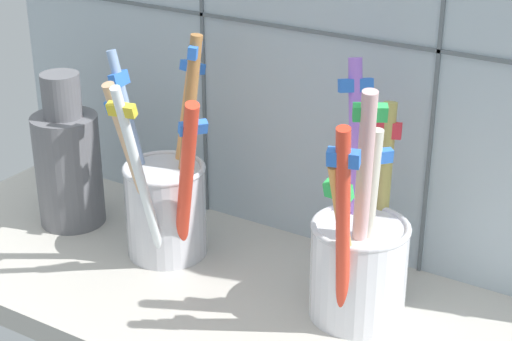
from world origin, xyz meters
The scene contains 5 objects.
counter_slab centered at (0.00, 0.00, 1.00)cm, with size 64.00×22.00×2.00cm, color #BCB7AD.
tile_wall_back centered at (0.00, 12.00, 22.50)cm, with size 64.00×2.20×45.00cm.
toothbrush_cup_left centered at (-8.73, 2.32, 7.29)cm, with size 11.87×13.55×19.25cm.
toothbrush_cup_right centered at (8.97, 2.39, 7.08)cm, with size 7.61×12.25×18.97cm.
ceramic_vase centered at (-19.81, 2.47, 7.93)cm, with size 5.91×5.91×14.17cm.
Camera 1 is at (30.79, -47.28, 38.29)cm, focal length 59.06 mm.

